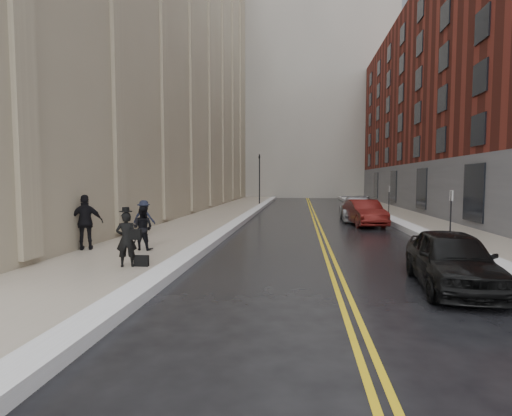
% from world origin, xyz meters
% --- Properties ---
extents(ground, '(160.00, 160.00, 0.00)m').
position_xyz_m(ground, '(0.00, 0.00, 0.00)').
color(ground, black).
rests_on(ground, ground).
extents(sidewalk_left, '(4.00, 64.00, 0.15)m').
position_xyz_m(sidewalk_left, '(-4.50, 16.00, 0.07)').
color(sidewalk_left, gray).
rests_on(sidewalk_left, ground).
extents(sidewalk_right, '(3.00, 64.00, 0.15)m').
position_xyz_m(sidewalk_right, '(9.00, 16.00, 0.07)').
color(sidewalk_right, gray).
rests_on(sidewalk_right, ground).
extents(lane_stripe_a, '(0.12, 64.00, 0.01)m').
position_xyz_m(lane_stripe_a, '(2.38, 16.00, 0.00)').
color(lane_stripe_a, gold).
rests_on(lane_stripe_a, ground).
extents(lane_stripe_b, '(0.12, 64.00, 0.01)m').
position_xyz_m(lane_stripe_b, '(2.62, 16.00, 0.00)').
color(lane_stripe_b, gold).
rests_on(lane_stripe_b, ground).
extents(snow_ridge_left, '(0.70, 60.80, 0.26)m').
position_xyz_m(snow_ridge_left, '(-2.20, 16.00, 0.13)').
color(snow_ridge_left, silver).
rests_on(snow_ridge_left, ground).
extents(snow_ridge_right, '(0.85, 60.80, 0.30)m').
position_xyz_m(snow_ridge_right, '(7.15, 16.00, 0.15)').
color(snow_ridge_right, silver).
rests_on(snow_ridge_right, ground).
extents(building_left, '(16.00, 50.00, 35.00)m').
position_xyz_m(building_left, '(-14.50, 23.00, 17.50)').
color(building_left, '#9E9177').
rests_on(building_left, ground).
extents(tower_far_center, '(28.00, 16.00, 52.00)m').
position_xyz_m(tower_far_center, '(1.00, 56.00, 26.00)').
color(tower_far_center, gray).
rests_on(tower_far_center, ground).
extents(tower_far_right, '(22.00, 18.00, 44.00)m').
position_xyz_m(tower_far_right, '(14.00, 66.00, 22.00)').
color(tower_far_right, slate).
rests_on(tower_far_right, ground).
extents(tower_far_left, '(22.00, 18.00, 60.00)m').
position_xyz_m(tower_far_left, '(-12.00, 72.00, 30.00)').
color(tower_far_left, slate).
rests_on(tower_far_left, ground).
extents(traffic_signal, '(0.18, 0.15, 5.20)m').
position_xyz_m(traffic_signal, '(-2.60, 30.00, 3.08)').
color(traffic_signal, black).
rests_on(traffic_signal, ground).
extents(parking_sign_near, '(0.06, 0.35, 2.23)m').
position_xyz_m(parking_sign_near, '(7.90, 8.00, 1.36)').
color(parking_sign_near, black).
rests_on(parking_sign_near, ground).
extents(parking_sign_far, '(0.06, 0.35, 2.23)m').
position_xyz_m(parking_sign_far, '(7.90, 20.00, 1.36)').
color(parking_sign_far, black).
rests_on(parking_sign_far, ground).
extents(car_black, '(2.08, 4.38, 1.45)m').
position_xyz_m(car_black, '(5.20, 0.32, 0.72)').
color(car_black, black).
rests_on(car_black, ground).
extents(car_maroon, '(2.13, 4.72, 1.50)m').
position_xyz_m(car_maroon, '(5.20, 13.87, 0.75)').
color(car_maroon, '#470F0C').
rests_on(car_maroon, ground).
extents(car_silver_near, '(2.34, 5.39, 1.55)m').
position_xyz_m(car_silver_near, '(5.23, 16.82, 0.77)').
color(car_silver_near, '#A0A1A8').
rests_on(car_silver_near, ground).
extents(car_silver_far, '(2.43, 4.99, 1.37)m').
position_xyz_m(car_silver_far, '(6.52, 23.20, 0.68)').
color(car_silver_far, '#A2A4AA').
rests_on(car_silver_far, ground).
extents(pedestrian_main, '(0.67, 0.53, 1.61)m').
position_xyz_m(pedestrian_main, '(-3.53, 1.13, 0.95)').
color(pedestrian_main, black).
rests_on(pedestrian_main, sidewalk_left).
extents(pedestrian_a, '(0.85, 0.71, 1.58)m').
position_xyz_m(pedestrian_a, '(-4.15, 3.87, 0.94)').
color(pedestrian_a, black).
rests_on(pedestrian_a, sidewalk_left).
extents(pedestrian_b, '(1.05, 0.62, 1.59)m').
position_xyz_m(pedestrian_b, '(-5.58, 7.52, 0.95)').
color(pedestrian_b, black).
rests_on(pedestrian_b, sidewalk_left).
extents(pedestrian_c, '(1.26, 0.91, 1.99)m').
position_xyz_m(pedestrian_c, '(-6.20, 3.68, 1.15)').
color(pedestrian_c, black).
rests_on(pedestrian_c, sidewalk_left).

